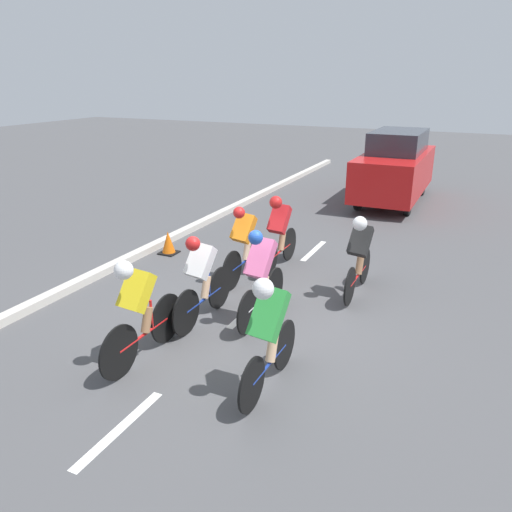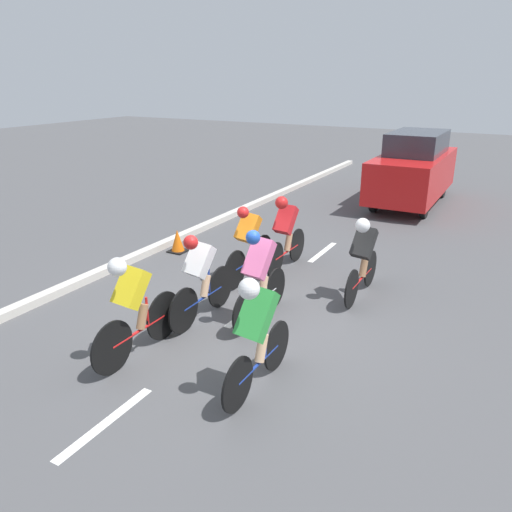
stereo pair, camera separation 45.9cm
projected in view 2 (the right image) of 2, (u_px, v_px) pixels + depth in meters
ground_plane at (243, 315)px, 7.92m from camera, size 60.00×60.00×0.00m
lane_stripe_near at (106, 423)px, 5.46m from camera, size 0.12×1.40×0.01m
lane_stripe_mid at (250, 310)px, 8.10m from camera, size 0.12×1.40×0.01m
lane_stripe_far at (323, 252)px, 10.73m from camera, size 0.12×1.40×0.01m
curb at (104, 271)px, 9.53m from camera, size 0.20×28.86×0.14m
cyclist_green at (257, 330)px, 5.73m from camera, size 0.38×1.63×1.56m
cyclist_pink at (259, 273)px, 7.45m from camera, size 0.36×1.66×1.54m
cyclist_orange at (248, 242)px, 9.00m from camera, size 0.37×1.75×1.47m
cyclist_black at (363, 255)px, 8.27m from camera, size 0.36×1.69×1.47m
cyclist_white at (200, 275)px, 7.49m from camera, size 0.37×1.69×1.46m
cyclist_yellow at (133, 304)px, 6.47m from camera, size 0.35×1.73×1.51m
cyclist_red at (286, 230)px, 9.50m from camera, size 0.35×1.67×1.52m
support_car at (413, 168)px, 14.42m from camera, size 1.70×4.41×2.07m
traffic_cone at (178, 241)px, 10.68m from camera, size 0.36×0.36×0.49m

